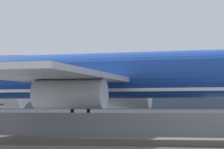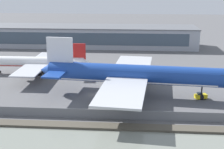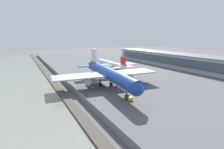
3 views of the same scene
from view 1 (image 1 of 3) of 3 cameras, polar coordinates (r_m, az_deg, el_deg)
name	(u,v)px [view 1 (image 1 of 3)]	position (r m, az deg, el deg)	size (l,w,h in m)	color
ground_plane	(10,131)	(63.44, -10.91, -5.95)	(500.00, 500.00, 0.00)	#565659
cargo_jet_blue	(103,78)	(60.10, -1.02, -0.34)	(55.81, 48.22, 15.97)	#193D93
terminal_building	(47,98)	(137.38, -6.98, -2.57)	(120.09, 20.73, 9.97)	#9EA3AD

